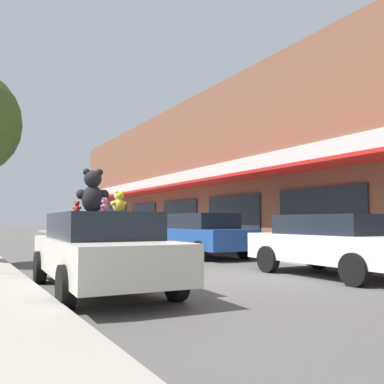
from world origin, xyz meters
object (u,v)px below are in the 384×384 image
at_px(plush_art_car, 100,249).
at_px(parked_car_far_center, 201,234).
at_px(teddy_bear_cream, 118,202).
at_px(teddy_bear_red, 77,207).
at_px(teddy_bear_yellow, 120,202).
at_px(teddy_bear_blue, 106,209).
at_px(teddy_bear_giant, 93,192).
at_px(parked_car_far_left, 333,243).
at_px(teddy_bear_green, 94,205).
at_px(teddy_bear_pink, 105,205).

distance_m(plush_art_car, parked_car_far_center, 7.47).
bearing_deg(teddy_bear_cream, teddy_bear_red, -23.13).
distance_m(teddy_bear_yellow, teddy_bear_blue, 1.52).
relative_size(teddy_bear_giant, teddy_bear_cream, 2.14).
distance_m(parked_car_far_left, parked_car_far_center, 5.92).
relative_size(parked_car_far_left, parked_car_far_center, 0.94).
bearing_deg(parked_car_far_left, plush_art_car, 173.91).
xyz_separation_m(teddy_bear_red, teddy_bear_green, (0.44, 0.43, 0.06)).
distance_m(plush_art_car, teddy_bear_red, 0.95).
bearing_deg(teddy_bear_green, teddy_bear_blue, 156.58).
bearing_deg(teddy_bear_giant, plush_art_car, 121.19).
height_order(teddy_bear_cream, teddy_bear_yellow, teddy_bear_cream).
xyz_separation_m(teddy_bear_pink, teddy_bear_blue, (0.34, 1.02, -0.03)).
bearing_deg(teddy_bear_green, plush_art_car, 49.93).
distance_m(teddy_bear_giant, teddy_bear_blue, 0.87).
bearing_deg(parked_car_far_center, teddy_bear_cream, -131.24).
xyz_separation_m(teddy_bear_yellow, teddy_bear_green, (-0.02, 1.46, -0.00)).
height_order(teddy_bear_red, teddy_bear_green, teddy_bear_green).
bearing_deg(teddy_bear_red, teddy_bear_blue, -113.32).
relative_size(teddy_bear_red, teddy_bear_green, 0.63).
xyz_separation_m(teddy_bear_green, parked_car_far_center, (5.06, 4.43, -0.76)).
bearing_deg(parked_car_far_center, teddy_bear_pink, -133.58).
relative_size(teddy_bear_cream, teddy_bear_red, 1.68).
height_order(teddy_bear_cream, teddy_bear_green, teddy_bear_cream).
relative_size(teddy_bear_pink, teddy_bear_green, 0.75).
bearing_deg(teddy_bear_red, plush_art_car, 153.69).
distance_m(teddy_bear_giant, teddy_bear_green, 0.72).
bearing_deg(teddy_bear_yellow, teddy_bear_green, -91.75).
bearing_deg(parked_car_far_left, teddy_bear_green, 163.66).
xyz_separation_m(plush_art_car, parked_car_far_center, (5.21, 5.36, 0.06)).
relative_size(teddy_bear_yellow, teddy_bear_blue, 1.72).
distance_m(teddy_bear_pink, teddy_bear_blue, 1.07).
distance_m(plush_art_car, teddy_bear_giant, 1.08).
bearing_deg(teddy_bear_giant, teddy_bear_red, -25.94).
bearing_deg(teddy_bear_pink, teddy_bear_green, -140.05).
bearing_deg(parked_car_far_left, teddy_bear_giant, 170.97).
relative_size(teddy_bear_cream, parked_car_far_left, 0.09).
height_order(teddy_bear_giant, teddy_bear_pink, teddy_bear_giant).
bearing_deg(plush_art_car, teddy_bear_yellow, -69.83).
bearing_deg(parked_car_far_left, teddy_bear_blue, 162.47).
relative_size(teddy_bear_pink, teddy_bear_blue, 1.27).
distance_m(teddy_bear_red, parked_car_far_center, 7.37).
xyz_separation_m(teddy_bear_giant, teddy_bear_pink, (0.12, -0.34, -0.26)).
height_order(plush_art_car, teddy_bear_red, teddy_bear_red).
bearing_deg(teddy_bear_giant, teddy_bear_yellow, 123.74).
height_order(plush_art_car, teddy_bear_blue, teddy_bear_blue).
bearing_deg(teddy_bear_red, teddy_bear_green, -102.96).
distance_m(teddy_bear_giant, parked_car_far_center, 7.39).
xyz_separation_m(teddy_bear_red, parked_car_far_left, (5.50, -1.06, -0.74)).
height_order(teddy_bear_yellow, teddy_bear_blue, teddy_bear_yellow).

